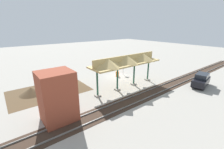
% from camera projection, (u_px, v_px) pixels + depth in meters
% --- Properties ---
extents(ground_plane, '(120.00, 120.00, 0.00)m').
position_uv_depth(ground_plane, '(119.00, 76.00, 27.63)').
color(ground_plane, '#9E998E').
extents(dirt_work_zone, '(10.45, 7.00, 0.01)m').
position_uv_depth(dirt_work_zone, '(50.00, 91.00, 21.37)').
color(dirt_work_zone, brown).
rests_on(dirt_work_zone, ground).
extents(platform_canopy, '(11.25, 3.20, 4.90)m').
position_uv_depth(platform_canopy, '(127.00, 60.00, 21.39)').
color(platform_canopy, '#9E998E').
rests_on(platform_canopy, ground).
extents(rail_tracks, '(60.00, 2.58, 0.15)m').
position_uv_depth(rail_tracks, '(156.00, 91.00, 21.38)').
color(rail_tracks, slate).
rests_on(rail_tracks, ground).
extents(stop_sign, '(0.66, 0.43, 2.06)m').
position_uv_depth(stop_sign, '(123.00, 67.00, 28.15)').
color(stop_sign, gray).
rests_on(stop_sign, ground).
extents(backhoe, '(5.23, 3.10, 2.82)m').
position_uv_depth(backhoe, '(64.00, 80.00, 21.81)').
color(backhoe, '#EAB214').
rests_on(backhoe, ground).
extents(dirt_mound, '(6.22, 6.22, 1.83)m').
position_uv_depth(dirt_mound, '(32.00, 94.00, 20.42)').
color(dirt_mound, brown).
rests_on(dirt_mound, ground).
extents(brick_utility_building, '(3.07, 2.83, 4.95)m').
position_uv_depth(brick_utility_building, '(57.00, 97.00, 14.13)').
color(brick_utility_building, brown).
rests_on(brick_utility_building, ground).
extents(distant_parked_car, '(4.44, 2.47, 1.98)m').
position_uv_depth(distant_parked_car, '(201.00, 80.00, 22.74)').
color(distant_parked_car, black).
rests_on(distant_parked_car, ground).
extents(traffic_barrel, '(0.56, 0.56, 0.90)m').
position_uv_depth(traffic_barrel, '(117.00, 74.00, 27.34)').
color(traffic_barrel, orange).
rests_on(traffic_barrel, ground).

